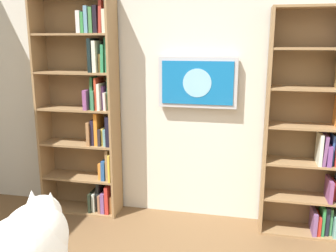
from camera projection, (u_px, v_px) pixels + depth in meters
name	position (u px, v px, depth m)	size (l,w,h in m)	color
wall_back	(190.00, 80.00, 3.45)	(4.52, 0.06, 2.70)	silver
bookshelf_left	(321.00, 132.00, 3.13)	(0.76, 0.28, 1.98)	#937047
bookshelf_right	(88.00, 109.00, 3.55)	(0.78, 0.28, 2.13)	#937047
wall_mounted_tv	(198.00, 83.00, 3.35)	(0.73, 0.07, 0.47)	#B7B7BC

